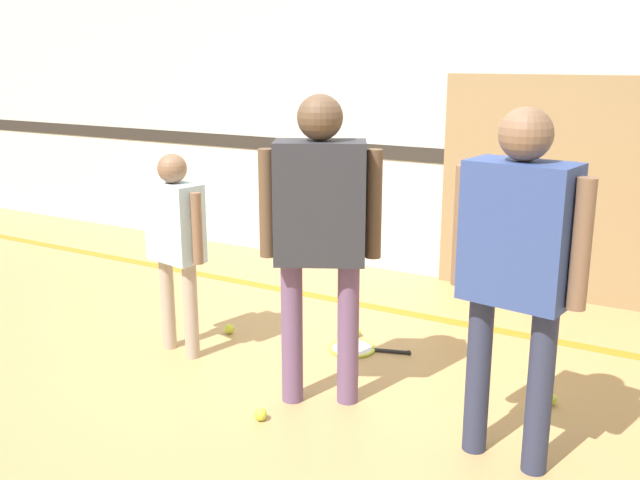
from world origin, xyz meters
name	(u,v)px	position (x,y,z in m)	size (l,w,h in m)	color
ground_plane	(296,382)	(0.00, 0.00, 0.00)	(16.00, 16.00, 0.00)	tan
wall_back	(449,84)	(0.00, 2.31, 1.60)	(16.00, 0.07, 3.20)	silver
wall_panel	(594,193)	(1.16, 2.25, 0.84)	(2.30, 0.05, 1.68)	#93754C
floor_stripe	(394,310)	(0.00, 1.35, 0.00)	(14.40, 0.10, 0.01)	orange
person_instructor	(320,219)	(0.23, -0.13, 1.01)	(0.56, 0.43, 1.63)	#6B4C70
person_student_left	(175,233)	(-0.85, 0.00, 0.77)	(0.47, 0.25, 1.25)	tan
person_student_right	(517,252)	(1.25, -0.21, 0.99)	(0.61, 0.31, 1.61)	#2D334C
racket_spare_on_floor	(355,348)	(0.08, 0.58, 0.01)	(0.55, 0.38, 0.03)	#C6D838
tennis_ball_near_instructor	(260,414)	(0.08, -0.47, 0.03)	(0.07, 0.07, 0.07)	#CCE038
tennis_ball_by_spare_racket	(356,332)	(-0.01, 0.77, 0.03)	(0.07, 0.07, 0.07)	#CCE038
tennis_ball_stray_left	(229,329)	(-0.77, 0.40, 0.03)	(0.07, 0.07, 0.07)	#CCE038
tennis_ball_stray_right	(551,399)	(1.32, 0.44, 0.03)	(0.07, 0.07, 0.07)	#CCE038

